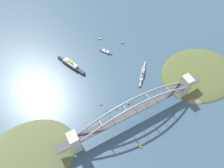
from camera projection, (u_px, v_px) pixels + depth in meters
The scene contains 14 objects.
ground_plane at pixel (133, 118), 370.42m from camera, with size 1400.00×1400.00×0.00m, color #334C60.
harbor_arch_bridge at pixel (134, 111), 346.35m from camera, with size 283.35×18.57×65.14m.
headland_west_shore at pixel (26, 161), 328.54m from camera, with size 167.68×129.28×27.90m.
headland_east_shore at pixel (198, 75), 425.66m from camera, with size 165.11×137.47×17.92m.
ocean_liner at pixel (71, 65), 433.60m from camera, with size 35.80×72.26×20.47m.
naval_cruiser at pixel (142, 74), 423.39m from camera, with size 47.87×50.13×17.14m.
harbor_ferry_steamer at pixel (106, 52), 459.89m from camera, with size 20.98×28.61×7.39m.
seaplane_taxiing_near_bridge at pixel (140, 145), 340.94m from camera, with size 9.49×7.40×4.90m.
small_boat_0 at pixel (122, 42), 474.79m from camera, with size 8.03×6.36×8.51m.
small_boat_1 at pixel (128, 102), 383.66m from camera, with size 8.71×6.00×9.77m.
small_boat_2 at pixel (100, 39), 484.20m from camera, with size 11.53×4.25×2.56m.
small_boat_3 at pixel (101, 104), 383.46m from camera, with size 5.66×4.52×6.41m.
small_boat_4 at pixel (115, 109), 380.40m from camera, with size 8.47×7.18×2.22m.
channel_marker_buoy at pixel (106, 111), 377.30m from camera, with size 2.20×2.20×2.75m.
Camera 1 is at (-108.07, -118.39, 341.90)m, focal length 32.52 mm.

